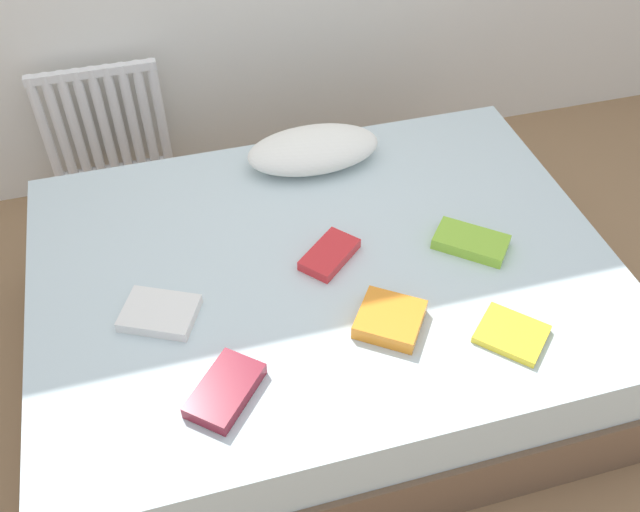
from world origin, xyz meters
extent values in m
plane|color=#93704C|center=(0.00, 0.00, 0.00)|extent=(8.00, 8.00, 0.00)
cube|color=brown|center=(0.00, 0.00, 0.14)|extent=(2.00, 1.50, 0.28)
cube|color=silver|center=(0.00, 0.00, 0.39)|extent=(1.96, 1.46, 0.22)
cylinder|color=white|center=(-0.94, 1.20, 0.40)|extent=(0.04, 0.04, 0.55)
cylinder|color=white|center=(-0.88, 1.20, 0.40)|extent=(0.04, 0.04, 0.55)
cylinder|color=white|center=(-0.81, 1.20, 0.40)|extent=(0.04, 0.04, 0.55)
cylinder|color=white|center=(-0.75, 1.20, 0.40)|extent=(0.04, 0.04, 0.55)
cylinder|color=white|center=(-0.69, 1.20, 0.40)|extent=(0.04, 0.04, 0.55)
cylinder|color=white|center=(-0.62, 1.20, 0.40)|extent=(0.04, 0.04, 0.55)
cylinder|color=white|center=(-0.56, 1.20, 0.40)|extent=(0.04, 0.04, 0.55)
cylinder|color=white|center=(-0.50, 1.20, 0.40)|extent=(0.04, 0.04, 0.55)
cylinder|color=white|center=(-0.43, 1.20, 0.40)|extent=(0.04, 0.04, 0.55)
cube|color=white|center=(-0.69, 1.20, 0.66)|extent=(0.55, 0.04, 0.04)
cube|color=white|center=(-0.69, 1.20, 0.15)|extent=(0.55, 0.04, 0.04)
ellipsoid|color=white|center=(0.11, 0.54, 0.57)|extent=(0.52, 0.27, 0.14)
cube|color=red|center=(0.02, 0.01, 0.52)|extent=(0.24, 0.23, 0.04)
cube|color=white|center=(-0.56, -0.10, 0.52)|extent=(0.28, 0.25, 0.04)
cube|color=maroon|center=(-0.42, -0.44, 0.52)|extent=(0.26, 0.27, 0.04)
cube|color=orange|center=(0.12, -0.32, 0.53)|extent=(0.27, 0.27, 0.05)
cube|color=#8CC638|center=(0.51, -0.06, 0.52)|extent=(0.28, 0.26, 0.04)
cube|color=yellow|center=(0.47, -0.47, 0.51)|extent=(0.26, 0.26, 0.02)
camera|label=1|loc=(-0.47, -1.63, 2.20)|focal=39.54mm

